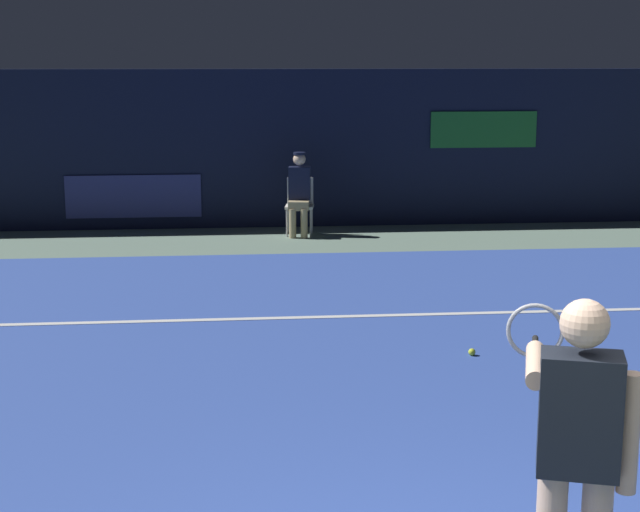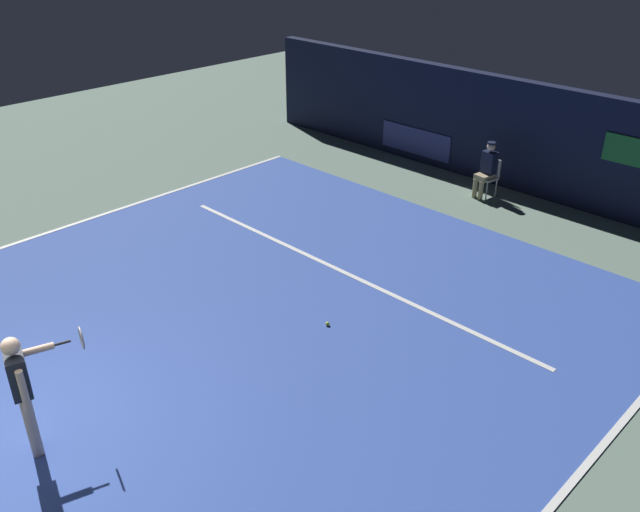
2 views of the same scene
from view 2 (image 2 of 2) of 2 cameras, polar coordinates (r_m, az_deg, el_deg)
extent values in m
plane|color=slate|center=(11.55, -4.67, -4.63)|extent=(32.05, 32.05, 0.00)
cube|color=#3856B2|center=(11.55, -4.67, -4.60)|extent=(11.19, 10.87, 0.01)
cube|color=white|center=(9.03, 20.60, -17.70)|extent=(0.10, 10.87, 0.01)
cube|color=white|center=(15.70, -18.22, 3.31)|extent=(0.10, 10.87, 0.01)
cube|color=white|center=(12.68, 1.77, -1.26)|extent=(8.72, 0.10, 0.01)
cube|color=#141933|center=(16.76, 16.19, 9.91)|extent=(15.53, 0.30, 2.60)
cube|color=navy|center=(18.23, 8.15, 9.68)|extent=(2.20, 0.04, 0.70)
cylinder|color=beige|center=(9.26, -23.37, -13.25)|extent=(0.14, 0.14, 0.92)
cylinder|color=beige|center=(9.41, -23.52, -12.50)|extent=(0.14, 0.14, 0.92)
cube|color=#1E232D|center=(8.90, -24.35, -9.23)|extent=(0.41, 0.32, 0.56)
sphere|color=beige|center=(8.67, -24.89, -7.00)|extent=(0.22, 0.22, 0.22)
cylinder|color=beige|center=(8.98, -23.29, -7.44)|extent=(0.24, 0.50, 0.09)
cylinder|color=beige|center=(8.76, -23.96, -10.42)|extent=(0.09, 0.09, 0.56)
cylinder|color=black|center=(8.98, -21.42, -7.01)|extent=(0.12, 0.30, 0.03)
torus|color=#B2B2B7|center=(9.00, -19.67, -6.60)|extent=(0.30, 0.11, 0.30)
cube|color=white|center=(16.27, 13.99, 6.50)|extent=(0.49, 0.46, 0.04)
cube|color=white|center=(16.34, 14.54, 7.39)|extent=(0.42, 0.09, 0.42)
cylinder|color=#B2B2B7|center=(16.34, 13.02, 5.83)|extent=(0.03, 0.03, 0.46)
cylinder|color=#B2B2B7|center=(16.13, 14.02, 5.41)|extent=(0.03, 0.03, 0.46)
cylinder|color=#B2B2B7|center=(16.59, 13.79, 6.08)|extent=(0.03, 0.03, 0.46)
cylinder|color=#B2B2B7|center=(16.38, 14.78, 5.67)|extent=(0.03, 0.03, 0.46)
cube|color=tan|center=(16.20, 13.83, 6.57)|extent=(0.37, 0.44, 0.14)
cylinder|color=tan|center=(16.22, 13.07, 5.65)|extent=(0.11, 0.11, 0.46)
cylinder|color=tan|center=(16.12, 13.55, 5.45)|extent=(0.11, 0.11, 0.46)
cube|color=#141933|center=(16.18, 14.24, 7.74)|extent=(0.37, 0.27, 0.52)
sphere|color=beige|center=(16.05, 14.40, 9.01)|extent=(0.20, 0.20, 0.20)
cylinder|color=#141933|center=(16.03, 14.43, 9.31)|extent=(0.19, 0.19, 0.04)
sphere|color=#CCE033|center=(11.08, 0.65, -5.80)|extent=(0.07, 0.07, 0.07)
camera|label=1|loc=(9.47, -52.76, -5.35)|focal=54.48mm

